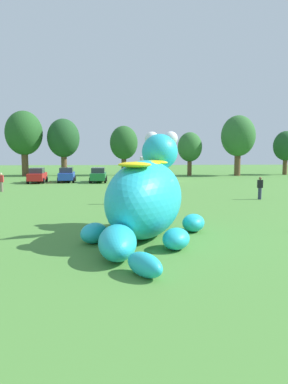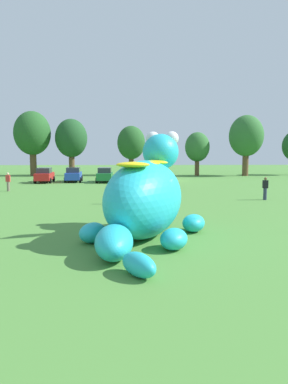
% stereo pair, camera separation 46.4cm
% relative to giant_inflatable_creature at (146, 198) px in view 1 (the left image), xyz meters
% --- Properties ---
extents(ground_plane, '(160.00, 160.00, 0.00)m').
position_rel_giant_inflatable_creature_xyz_m(ground_plane, '(-0.09, 0.45, -1.68)').
color(ground_plane, '#4C8438').
extents(giant_inflatable_creature, '(5.78, 9.26, 4.61)m').
position_rel_giant_inflatable_creature_xyz_m(giant_inflatable_creature, '(0.00, 0.00, 0.00)').
color(giant_inflatable_creature, '#23B2C6').
rests_on(giant_inflatable_creature, ground).
extents(car_red, '(2.14, 4.20, 1.72)m').
position_rel_giant_inflatable_creature_xyz_m(car_red, '(-10.88, 27.18, -0.82)').
color(car_red, red).
rests_on(car_red, ground).
extents(car_blue, '(2.16, 4.21, 1.72)m').
position_rel_giant_inflatable_creature_xyz_m(car_blue, '(-7.63, 28.02, -0.82)').
color(car_blue, '#2347B7').
rests_on(car_blue, ground).
extents(car_green, '(1.97, 4.12, 1.72)m').
position_rel_giant_inflatable_creature_xyz_m(car_green, '(-3.86, 27.40, -0.82)').
color(car_green, '#1E7238').
rests_on(car_green, ground).
extents(box_truck, '(2.39, 6.41, 2.95)m').
position_rel_giant_inflatable_creature_xyz_m(box_truck, '(2.23, 29.32, -0.08)').
color(box_truck, silver).
rests_on(box_truck, ground).
extents(tree_left, '(5.34, 5.34, 9.47)m').
position_rel_giant_inflatable_creature_xyz_m(tree_left, '(-15.37, 39.00, 4.51)').
color(tree_left, brown).
rests_on(tree_left, ground).
extents(tree_mid_left, '(4.74, 4.74, 8.42)m').
position_rel_giant_inflatable_creature_xyz_m(tree_mid_left, '(-9.76, 39.47, 3.82)').
color(tree_mid_left, brown).
rests_on(tree_mid_left, ground).
extents(tree_centre_left, '(4.18, 4.18, 7.43)m').
position_rel_giant_inflatable_creature_xyz_m(tree_centre_left, '(-0.82, 39.76, 3.17)').
color(tree_centre_left, brown).
rests_on(tree_centre_left, ground).
extents(tree_centre, '(3.63, 3.63, 6.44)m').
position_rel_giant_inflatable_creature_xyz_m(tree_centre, '(9.00, 38.51, 2.53)').
color(tree_centre, brown).
rests_on(tree_centre, ground).
extents(tree_centre_right, '(5.01, 5.01, 8.89)m').
position_rel_giant_inflatable_creature_xyz_m(tree_centre_right, '(16.09, 37.89, 4.13)').
color(tree_centre_right, brown).
rests_on(tree_centre_right, ground).
extents(tree_mid_right, '(3.79, 3.79, 6.73)m').
position_rel_giant_inflatable_creature_xyz_m(tree_mid_right, '(24.16, 39.58, 2.71)').
color(tree_mid_right, brown).
rests_on(tree_mid_right, ground).
extents(spectator_near_inflatable, '(0.38, 0.26, 1.71)m').
position_rel_giant_inflatable_creature_xyz_m(spectator_near_inflatable, '(9.41, 11.50, -0.83)').
color(spectator_near_inflatable, '#2D334C').
rests_on(spectator_near_inflatable, ground).
extents(spectator_mid_field, '(0.38, 0.26, 1.71)m').
position_rel_giant_inflatable_creature_xyz_m(spectator_mid_field, '(-1.25, 9.67, -0.83)').
color(spectator_mid_field, '#2D334C').
rests_on(spectator_mid_field, ground).
extents(spectator_by_cars, '(0.38, 0.26, 1.71)m').
position_rel_giant_inflatable_creature_xyz_m(spectator_by_cars, '(-11.92, 17.95, -0.83)').
color(spectator_by_cars, '#726656').
rests_on(spectator_by_cars, ground).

